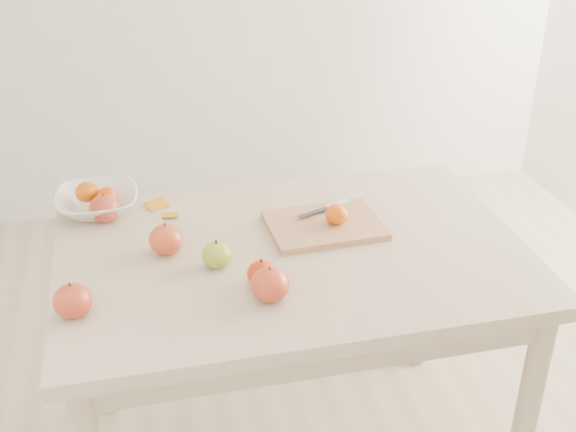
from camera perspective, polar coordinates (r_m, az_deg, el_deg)
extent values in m
cube|color=beige|center=(1.87, 0.35, -3.13)|extent=(1.20, 0.80, 0.04)
cylinder|color=#BCAA8E|center=(2.33, -14.85, -8.18)|extent=(0.06, 0.06, 0.71)
cylinder|color=#BCAA8E|center=(2.50, 10.63, -4.91)|extent=(0.06, 0.06, 0.71)
cylinder|color=#BCAA8E|center=(2.04, 18.22, -15.12)|extent=(0.06, 0.06, 0.71)
cube|color=#AB7F55|center=(1.95, 2.89, -0.74)|extent=(0.31, 0.23, 0.02)
ellipsoid|color=#E34608|center=(1.94, 3.85, 0.16)|extent=(0.06, 0.06, 0.05)
imported|color=white|center=(2.10, -14.83, 1.09)|extent=(0.23, 0.23, 0.06)
ellipsoid|color=#CA4507|center=(2.10, -15.61, 1.84)|extent=(0.07, 0.07, 0.06)
ellipsoid|color=#D64907|center=(2.08, -14.09, 1.59)|extent=(0.05, 0.05, 0.05)
cube|color=#C46A0D|center=(2.10, -10.29, 0.81)|extent=(0.07, 0.07, 0.01)
cube|color=#C96D0E|center=(2.04, -9.31, 0.00)|extent=(0.05, 0.04, 0.01)
cube|color=white|center=(2.02, 3.96, 0.86)|extent=(0.08, 0.04, 0.01)
cube|color=#36393E|center=(1.98, 1.97, 0.27)|extent=(0.09, 0.05, 0.00)
ellipsoid|color=olive|center=(1.78, -5.65, -3.07)|extent=(0.07, 0.07, 0.07)
ellipsoid|color=maroon|center=(1.85, -9.62, -1.84)|extent=(0.09, 0.09, 0.08)
ellipsoid|color=#8D0107|center=(1.71, -2.11, -4.55)|extent=(0.07, 0.07, 0.06)
ellipsoid|color=maroon|center=(1.65, -1.42, -5.44)|extent=(0.09, 0.09, 0.08)
ellipsoid|color=maroon|center=(2.04, -14.29, 0.58)|extent=(0.09, 0.09, 0.08)
ellipsoid|color=maroon|center=(1.67, -16.66, -6.44)|extent=(0.09, 0.09, 0.08)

